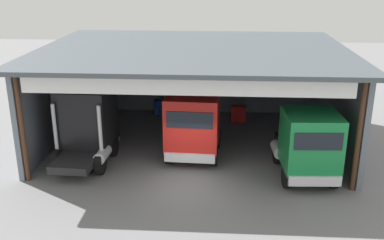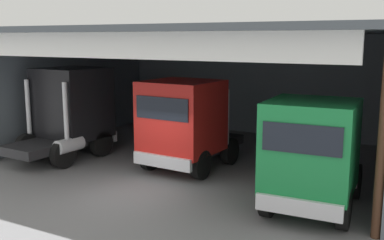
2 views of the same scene
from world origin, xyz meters
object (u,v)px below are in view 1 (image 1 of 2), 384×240
at_px(truck_black_right_bay, 87,123).
at_px(tool_cart, 238,113).
at_px(oil_drum, 158,107).
at_px(truck_red_center_bay, 193,124).
at_px(truck_green_center_left_bay, 307,144).

relative_size(truck_black_right_bay, tool_cart, 4.62).
relative_size(truck_black_right_bay, oil_drum, 4.88).
bearing_deg(truck_red_center_bay, truck_green_center_left_bay, 162.08).
height_order(oil_drum, tool_cart, tool_cart).
distance_m(truck_green_center_left_bay, oil_drum, 12.11).
xyz_separation_m(truck_green_center_left_bay, tool_cart, (-2.80, 7.89, -1.24)).
bearing_deg(truck_green_center_left_bay, truck_red_center_bay, -23.73).
bearing_deg(truck_red_center_bay, oil_drum, -65.91).
height_order(truck_black_right_bay, tool_cart, truck_black_right_bay).
xyz_separation_m(oil_drum, tool_cart, (5.21, -1.11, 0.03)).
height_order(truck_green_center_left_bay, oil_drum, truck_green_center_left_bay).
height_order(truck_red_center_bay, oil_drum, truck_red_center_bay).
bearing_deg(truck_red_center_bay, tool_cart, -110.17).
relative_size(truck_green_center_left_bay, oil_drum, 5.76).
distance_m(truck_red_center_bay, oil_drum, 7.61).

